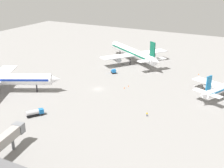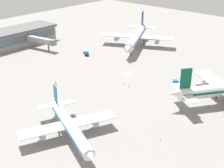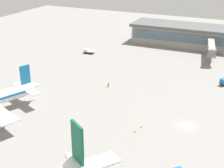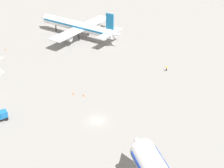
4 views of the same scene
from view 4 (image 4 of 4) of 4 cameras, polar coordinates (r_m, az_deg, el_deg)
The scene contains 7 objects.
ground at distance 84.54m, azimuth -2.52°, elevation -6.11°, with size 288.00×288.00×0.00m, color gray.
airplane_taxiing at distance 132.20m, azimuth -5.56°, elevation 9.54°, with size 30.57×36.96×11.84m.
baggage_tug at distance 88.42m, azimuth -17.89°, elevation -5.03°, with size 3.68×3.73×2.30m.
ground_crew_worker at distance 108.21m, azimuth 9.08°, elevation 2.59°, with size 0.58×0.38×1.67m.
safety_cone_near_gate at distance 95.36m, azimuth -6.44°, elevation -1.54°, with size 0.44×0.44×0.60m, color #EA590C.
safety_cone_mid_apron at distance 94.17m, azimuth -4.75°, elevation -1.88°, with size 0.44×0.44×0.60m, color #EA590C.
safety_cone_far_side at distance 127.13m, azimuth -17.35°, elevation 5.52°, with size 0.44×0.44×0.60m, color #EA590C.
Camera 4 is at (-66.71, -16.42, 49.26)m, focal length 54.87 mm.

